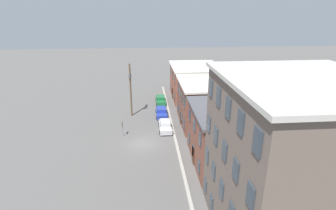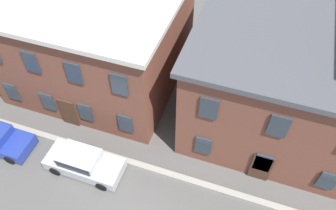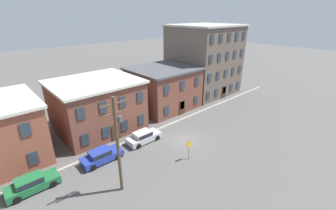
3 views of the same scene
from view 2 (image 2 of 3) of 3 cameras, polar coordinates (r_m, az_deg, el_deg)
kerb_strip at (r=19.15m, az=-1.49°, el=-11.40°), size 56.00×0.36×0.16m
apartment_midblock at (r=22.27m, az=-12.25°, el=11.44°), size 10.93×9.79×6.84m
apartment_far at (r=19.93m, az=19.12°, el=3.91°), size 10.31×9.51×6.75m
car_silver at (r=19.28m, az=-14.59°, el=-9.50°), size 4.40×1.92×1.43m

